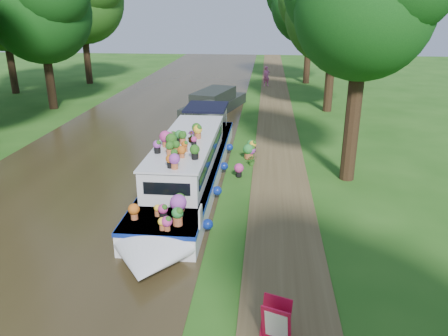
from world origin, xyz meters
The scene contains 10 objects.
ground centered at (0.00, 0.00, 0.00)m, with size 100.00×100.00×0.00m, color #205014.
canal_water centered at (-6.00, 0.00, 0.01)m, with size 10.00×100.00×0.02m, color #2C2513.
towpath centered at (1.20, 0.00, 0.01)m, with size 2.20×100.00×0.03m, color brown.
plant_boat centered at (-2.25, 1.62, 0.85)m, with size 2.29×13.52×2.27m.
tree_near_mid centered at (4.48, 15.08, 6.44)m, with size 6.90×6.60×9.40m.
tree_far_c centered at (-13.52, 14.08, 6.52)m, with size 7.13×6.82×9.59m.
second_boat centered at (-2.75, 13.83, 0.58)m, with size 3.76×7.85×1.44m.
sandwich_board centered at (0.90, -6.27, 0.46)m, with size 0.64×0.65×0.95m.
pedestrian_pink centered at (0.50, 23.99, 0.85)m, with size 0.60×0.39×1.65m, color pink.
verge_plant centered at (0.05, 4.24, 0.23)m, with size 0.42×0.36×0.47m, color #336B20.
Camera 1 is at (0.56, -13.34, 6.36)m, focal length 35.00 mm.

